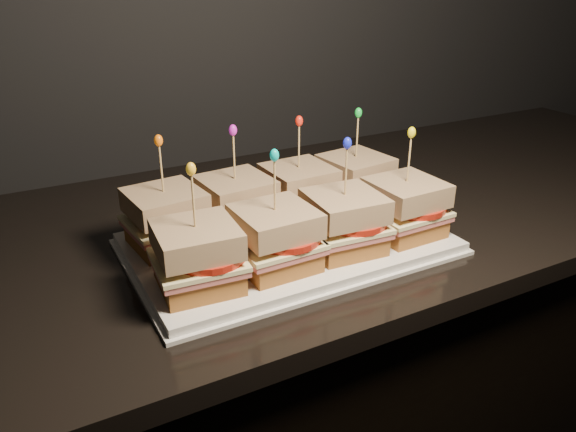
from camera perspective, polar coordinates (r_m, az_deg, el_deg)
name	(u,v)px	position (r m, az deg, el deg)	size (l,w,h in m)	color
granite_slab	(239,233)	(0.95, -5.04, -1.72)	(2.30, 0.69, 0.03)	black
platter	(288,244)	(0.85, 0.00, -2.81)	(0.46, 0.29, 0.02)	white
platter_rim	(288,247)	(0.86, 0.00, -3.17)	(0.47, 0.30, 0.01)	white
sandwich_0_bread_bot	(168,236)	(0.85, -12.11, -2.00)	(0.10, 0.10, 0.03)	brown
sandwich_0_ham	(167,225)	(0.84, -12.21, -0.92)	(0.11, 0.10, 0.01)	#C3585B
sandwich_0_cheese	(166,221)	(0.84, -12.25, -0.48)	(0.11, 0.11, 0.01)	#F7EFAB
sandwich_0_tomato	(175,216)	(0.83, -11.39, 0.00)	(0.10, 0.10, 0.01)	red
sandwich_0_bread_top	(165,202)	(0.82, -12.43, 1.35)	(0.10, 0.10, 0.03)	#5B3314
sandwich_0_pick	(162,172)	(0.81, -12.73, 4.43)	(0.00, 0.00, 0.09)	tan
sandwich_0_frill	(158,140)	(0.79, -13.02, 7.49)	(0.01, 0.01, 0.02)	orange
sandwich_1_bread_bot	(237,221)	(0.88, -5.23, -0.52)	(0.10, 0.10, 0.03)	brown
sandwich_1_ham	(236,211)	(0.87, -5.28, 0.53)	(0.11, 0.10, 0.01)	#C3585B
sandwich_1_cheese	(236,207)	(0.87, -5.29, 0.95)	(0.11, 0.11, 0.01)	#F7EFAB
sandwich_1_tomato	(245,202)	(0.86, -4.43, 1.42)	(0.10, 0.10, 0.01)	red
sandwich_1_bread_top	(235,189)	(0.86, -5.37, 2.74)	(0.10, 0.10, 0.03)	#5B3314
sandwich_1_pick	(234,160)	(0.84, -5.49, 5.72)	(0.00, 0.00, 0.09)	tan
sandwich_1_frill	(233,130)	(0.83, -5.62, 8.68)	(0.01, 0.01, 0.02)	#CD1ECA
sandwich_2_bread_bot	(298,208)	(0.92, 1.07, 0.84)	(0.10, 0.10, 0.03)	brown
sandwich_2_ham	(299,198)	(0.92, 1.08, 1.85)	(0.11, 0.10, 0.01)	#C3585B
sandwich_2_cheese	(299,194)	(0.91, 1.08, 2.26)	(0.11, 0.11, 0.01)	#F7EFAB
sandwich_2_tomato	(307,190)	(0.91, 1.93, 2.70)	(0.10, 0.10, 0.01)	red
sandwich_2_bread_top	(299,177)	(0.90, 1.09, 3.97)	(0.10, 0.10, 0.03)	#5B3314
sandwich_2_pick	(299,149)	(0.89, 1.12, 6.82)	(0.00, 0.00, 0.09)	tan
sandwich_2_frill	(299,121)	(0.87, 1.14, 9.63)	(0.01, 0.01, 0.02)	red
sandwich_3_bread_bot	(354,196)	(0.98, 6.73, 2.05)	(0.10, 0.10, 0.03)	brown
sandwich_3_ham	(355,186)	(0.97, 6.78, 3.01)	(0.11, 0.10, 0.01)	#C3585B
sandwich_3_cheese	(355,182)	(0.97, 6.80, 3.40)	(0.11, 0.11, 0.01)	#F7EFAB
sandwich_3_tomato	(363,178)	(0.97, 7.61, 3.82)	(0.10, 0.10, 0.01)	red
sandwich_3_bread_top	(356,166)	(0.96, 6.89, 5.02)	(0.10, 0.10, 0.03)	#5B3314
sandwich_3_pick	(357,140)	(0.94, 7.03, 7.72)	(0.00, 0.00, 0.09)	tan
sandwich_3_frill	(358,113)	(0.93, 7.17, 10.37)	(0.01, 0.01, 0.02)	green
sandwich_4_bread_bot	(199,276)	(0.73, -9.03, -6.07)	(0.10, 0.10, 0.03)	brown
sandwich_4_ham	(198,264)	(0.72, -9.12, -4.87)	(0.11, 0.10, 0.01)	#C3585B
sandwich_4_cheese	(198,259)	(0.72, -9.16, -4.38)	(0.11, 0.11, 0.01)	#F7EFAB
sandwich_4_tomato	(208,254)	(0.72, -8.13, -3.85)	(0.10, 0.10, 0.01)	red
sandwich_4_bread_top	(196,239)	(0.71, -9.31, -2.32)	(0.10, 0.10, 0.03)	#5B3314
sandwich_4_pick	(194,204)	(0.69, -9.57, 1.19)	(0.00, 0.00, 0.09)	tan
sandwich_4_frill	(191,169)	(0.67, -9.83, 4.72)	(0.01, 0.01, 0.02)	yellow
sandwich_5_bread_bot	(275,257)	(0.77, -1.28, -4.18)	(0.10, 0.10, 0.03)	brown
sandwich_5_ham	(275,245)	(0.76, -1.29, -3.01)	(0.11, 0.10, 0.01)	#C3585B
sandwich_5_cheese	(275,241)	(0.76, -1.30, -2.54)	(0.11, 0.11, 0.01)	#F7EFAB
sandwich_5_tomato	(285,236)	(0.76, -0.29, -2.02)	(0.10, 0.10, 0.01)	red
sandwich_5_bread_top	(275,221)	(0.75, -1.32, -0.55)	(0.10, 0.10, 0.03)	#5B3314
sandwich_5_pick	(275,188)	(0.73, -1.35, 2.82)	(0.00, 0.00, 0.09)	tan
sandwich_5_frill	(274,155)	(0.71, -1.39, 6.19)	(0.01, 0.01, 0.02)	#03B3B0
sandwich_6_bread_bot	(343,240)	(0.82, 5.61, -2.42)	(0.10, 0.10, 0.03)	brown
sandwich_6_ham	(344,229)	(0.81, 5.66, -1.31)	(0.11, 0.10, 0.01)	#C3585B
sandwich_6_cheese	(344,224)	(0.81, 5.68, -0.86)	(0.11, 0.11, 0.01)	#F7EFAB
sandwich_6_tomato	(353,220)	(0.81, 6.65, -0.36)	(0.10, 0.10, 0.01)	red
sandwich_6_bread_top	(345,206)	(0.80, 5.77, 1.03)	(0.10, 0.10, 0.03)	#5B3314
sandwich_6_pick	(346,175)	(0.78, 5.91, 4.21)	(0.00, 0.00, 0.09)	tan
sandwich_6_frill	(347,143)	(0.77, 6.05, 7.37)	(0.01, 0.01, 0.02)	#1825E1
sandwich_7_bread_bot	(403,225)	(0.88, 11.61, -0.85)	(0.10, 0.10, 0.03)	brown
sandwich_7_ham	(404,214)	(0.87, 11.71, 0.19)	(0.11, 0.10, 0.01)	#C3585B
sandwich_7_cheese	(404,210)	(0.87, 11.75, 0.61)	(0.11, 0.11, 0.01)	#F7EFAB
sandwich_7_tomato	(414,205)	(0.87, 12.65, 1.07)	(0.10, 0.10, 0.01)	red
sandwich_7_bread_top	(406,192)	(0.86, 11.91, 2.39)	(0.10, 0.10, 0.03)	#5B3314
sandwich_7_pick	(409,162)	(0.84, 12.18, 5.35)	(0.00, 0.00, 0.09)	tan
sandwich_7_frill	(412,132)	(0.83, 12.45, 8.28)	(0.01, 0.01, 0.02)	yellow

